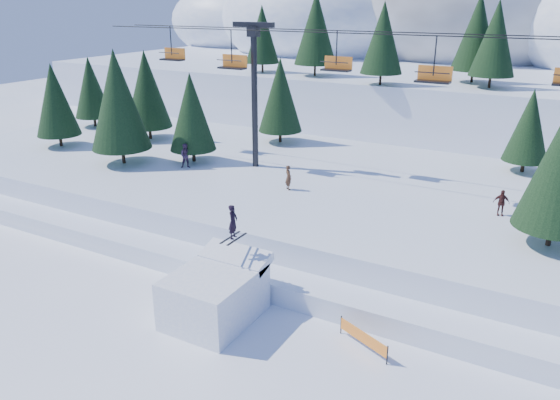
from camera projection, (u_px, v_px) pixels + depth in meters
The scene contains 10 objects.
ground at pixel (215, 360), 22.86m from camera, with size 160.00×160.00×0.00m, color white.
mid_shelf at pixel (368, 202), 37.18m from camera, with size 70.00×22.00×2.50m, color white.
berm at pixel (302, 271), 29.23m from camera, with size 70.00×6.00×1.10m, color white.
mountain_ridge at pixel (469, 32), 82.01m from camera, with size 119.00×61.04×26.46m.
jump_kicker at pixel (216, 293), 25.51m from camera, with size 3.53×4.81×5.24m.
chairlift at pixel (399, 84), 33.74m from camera, with size 46.00×3.21×10.28m.
conifer_stand at pixel (398, 123), 35.17m from camera, with size 63.71×16.45×8.47m.
distant_skiers at pixel (371, 179), 35.10m from camera, with size 29.66×6.15×1.84m.
banner_near at pixel (363, 338), 23.47m from camera, with size 2.61×1.21×0.90m.
banner_far at pixel (528, 343), 23.08m from camera, with size 2.84×0.37×0.90m.
Camera 1 is at (11.69, -15.38, 14.20)m, focal length 35.00 mm.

